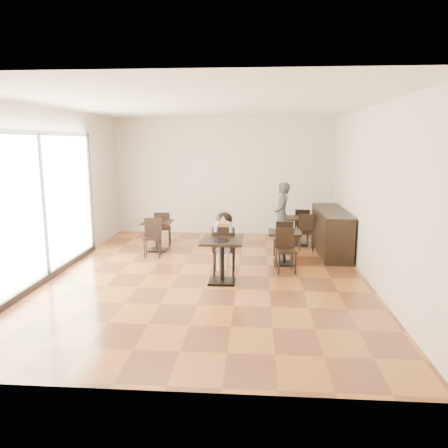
# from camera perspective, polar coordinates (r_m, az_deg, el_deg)

# --- Properties ---
(floor) EXTENTS (6.00, 8.00, 0.01)m
(floor) POSITION_cam_1_polar(r_m,az_deg,el_deg) (8.52, -2.11, -6.72)
(floor) COLOR brown
(floor) RESTS_ON ground
(ceiling) EXTENTS (6.00, 8.00, 0.01)m
(ceiling) POSITION_cam_1_polar(r_m,az_deg,el_deg) (8.15, -2.27, 15.27)
(ceiling) COLOR white
(ceiling) RESTS_ON floor
(wall_back) EXTENTS (6.00, 0.01, 3.20)m
(wall_back) POSITION_cam_1_polar(r_m,az_deg,el_deg) (12.15, -0.05, 6.23)
(wall_back) COLOR beige
(wall_back) RESTS_ON floor
(wall_front) EXTENTS (6.00, 0.01, 3.20)m
(wall_front) POSITION_cam_1_polar(r_m,az_deg,el_deg) (4.28, -8.23, -2.24)
(wall_front) COLOR beige
(wall_front) RESTS_ON floor
(wall_left) EXTENTS (0.01, 8.00, 3.20)m
(wall_left) POSITION_cam_1_polar(r_m,az_deg,el_deg) (9.03, -21.52, 3.92)
(wall_left) COLOR beige
(wall_left) RESTS_ON floor
(wall_right) EXTENTS (0.01, 8.00, 3.20)m
(wall_right) POSITION_cam_1_polar(r_m,az_deg,el_deg) (8.39, 18.66, 3.65)
(wall_right) COLOR beige
(wall_right) RESTS_ON floor
(storefront_window) EXTENTS (0.04, 4.50, 2.60)m
(storefront_window) POSITION_cam_1_polar(r_m,az_deg,el_deg) (8.59, -22.68, 2.19)
(storefront_window) COLOR white
(storefront_window) RESTS_ON floor
(child_table) EXTENTS (0.76, 0.76, 0.80)m
(child_table) POSITION_cam_1_polar(r_m,az_deg,el_deg) (7.99, -0.27, -4.90)
(child_table) COLOR black
(child_table) RESTS_ON floor
(child_chair) EXTENTS (0.43, 0.43, 0.96)m
(child_chair) POSITION_cam_1_polar(r_m,az_deg,el_deg) (8.50, 0.03, -3.37)
(child_chair) COLOR black
(child_chair) RESTS_ON floor
(child) EXTENTS (0.43, 0.61, 1.21)m
(child) POSITION_cam_1_polar(r_m,az_deg,el_deg) (8.47, 0.03, -2.56)
(child) COLOR slate
(child) RESTS_ON child_chair
(plate) EXTENTS (0.27, 0.27, 0.02)m
(plate) POSITION_cam_1_polar(r_m,az_deg,el_deg) (7.79, -0.33, -2.20)
(plate) COLOR black
(plate) RESTS_ON child_table
(pizza_slice) EXTENTS (0.28, 0.22, 0.06)m
(pizza_slice) POSITION_cam_1_polar(r_m,az_deg,el_deg) (8.19, -0.07, 0.16)
(pizza_slice) COLOR #E3CB78
(pizza_slice) RESTS_ON child
(adult_patron) EXTENTS (0.41, 0.59, 1.58)m
(adult_patron) POSITION_cam_1_polar(r_m,az_deg,el_deg) (10.69, 7.57, 1.15)
(adult_patron) COLOR #343438
(adult_patron) RESTS_ON floor
(cafe_table_mid) EXTENTS (0.74, 0.74, 0.71)m
(cafe_table_mid) POSITION_cam_1_polar(r_m,az_deg,el_deg) (9.26, 7.87, -3.12)
(cafe_table_mid) COLOR black
(cafe_table_mid) RESTS_ON floor
(cafe_table_left) EXTENTS (0.75, 0.75, 0.71)m
(cafe_table_left) POSITION_cam_1_polar(r_m,az_deg,el_deg) (10.43, -8.62, -1.56)
(cafe_table_left) COLOR black
(cafe_table_left) RESTS_ON floor
(cafe_table_back) EXTENTS (0.68, 0.68, 0.69)m
(cafe_table_back) POSITION_cam_1_polar(r_m,az_deg,el_deg) (11.09, 9.66, -0.90)
(cafe_table_back) COLOR black
(cafe_table_back) RESTS_ON floor
(chair_mid_a) EXTENTS (0.42, 0.42, 0.85)m
(chair_mid_a) POSITION_cam_1_polar(r_m,az_deg,el_deg) (9.77, 7.69, -1.94)
(chair_mid_a) COLOR black
(chair_mid_a) RESTS_ON floor
(chair_mid_b) EXTENTS (0.42, 0.42, 0.85)m
(chair_mid_b) POSITION_cam_1_polar(r_m,az_deg,el_deg) (8.71, 8.10, -3.53)
(chair_mid_b) COLOR black
(chair_mid_b) RESTS_ON floor
(chair_left_a) EXTENTS (0.43, 0.43, 0.85)m
(chair_left_a) POSITION_cam_1_polar(r_m,az_deg,el_deg) (10.94, -7.99, -0.58)
(chair_left_a) COLOR black
(chair_left_a) RESTS_ON floor
(chair_left_b) EXTENTS (0.43, 0.43, 0.85)m
(chair_left_b) POSITION_cam_1_polar(r_m,az_deg,el_deg) (9.90, -9.33, -1.82)
(chair_left_b) COLOR black
(chair_left_b) RESTS_ON floor
(chair_back_a) EXTENTS (0.39, 0.39, 0.83)m
(chair_back_a) POSITION_cam_1_polar(r_m,az_deg,el_deg) (11.63, 10.12, -0.03)
(chair_back_a) COLOR black
(chair_back_a) RESTS_ON floor
(chair_back_b) EXTENTS (0.39, 0.39, 0.83)m
(chair_back_b) POSITION_cam_1_polar(r_m,az_deg,el_deg) (10.56, 10.70, -1.14)
(chair_back_b) COLOR black
(chair_back_b) RESTS_ON floor
(service_counter) EXTENTS (0.60, 2.40, 1.00)m
(service_counter) POSITION_cam_1_polar(r_m,az_deg,el_deg) (10.43, 13.77, -0.94)
(service_counter) COLOR black
(service_counter) RESTS_ON floor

